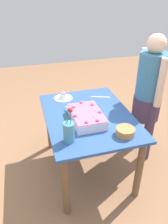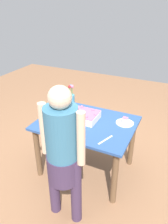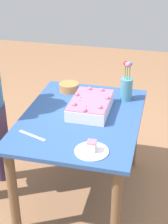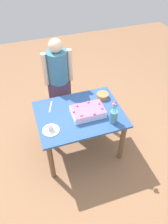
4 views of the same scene
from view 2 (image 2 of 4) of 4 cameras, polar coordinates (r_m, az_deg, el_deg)
The scene contains 8 objects.
ground_plane at distance 3.12m, azimuth 0.57°, elevation -14.48°, with size 8.00×8.00×0.00m, color #986949.
dining_table at distance 2.75m, azimuth 0.63°, elevation -5.00°, with size 1.17×0.88×0.74m.
sheet_cake at distance 2.73m, azimuth -0.84°, elevation -0.79°, with size 0.43×0.29×0.12m.
serving_plate_with_slice at distance 2.69m, azimuth 10.63°, elevation -2.55°, with size 0.22×0.22×0.08m.
cake_knife at distance 2.37m, azimuth 5.62°, elevation -7.25°, with size 0.23×0.02×0.00m, color silver.
flower_vase at distance 3.00m, azimuth -3.37°, elevation 3.23°, with size 0.10×0.10×0.33m.
fruit_bowl at distance 2.69m, azimuth -9.42°, elevation -2.12°, with size 0.17×0.17×0.07m, color #C17B41.
person_standing at distance 2.04m, azimuth -5.59°, elevation -10.11°, with size 0.45×0.31×1.49m.
Camera 2 is at (0.97, -2.09, 2.10)m, focal length 35.00 mm.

